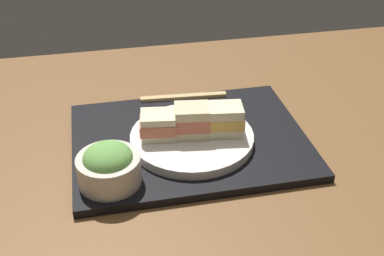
{
  "coord_description": "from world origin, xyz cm",
  "views": [
    {
      "loc": [
        20.86,
        72.39,
        53.5
      ],
      "look_at": [
        5.46,
        -0.85,
        5.0
      ],
      "focal_mm": 46.34,
      "sensor_mm": 36.0,
      "label": 1
    }
  ],
  "objects_px": {
    "sandwich_far": "(158,125)",
    "salad_bowl": "(109,166)",
    "sandwich_near": "(225,120)",
    "chopsticks_pair": "(183,97)",
    "sandwich_plate": "(192,138)",
    "sandwich_middle": "(192,121)"
  },
  "relations": [
    {
      "from": "sandwich_near",
      "to": "chopsticks_pair",
      "type": "height_order",
      "value": "sandwich_near"
    },
    {
      "from": "sandwich_middle",
      "to": "chopsticks_pair",
      "type": "distance_m",
      "value": 0.17
    },
    {
      "from": "sandwich_plate",
      "to": "sandwich_far",
      "type": "relative_size",
      "value": 3.15
    },
    {
      "from": "salad_bowl",
      "to": "chopsticks_pair",
      "type": "height_order",
      "value": "salad_bowl"
    },
    {
      "from": "sandwich_plate",
      "to": "sandwich_middle",
      "type": "relative_size",
      "value": 3.36
    },
    {
      "from": "sandwich_far",
      "to": "sandwich_middle",
      "type": "bearing_deg",
      "value": 174.22
    },
    {
      "from": "sandwich_far",
      "to": "chopsticks_pair",
      "type": "relative_size",
      "value": 0.39
    },
    {
      "from": "sandwich_plate",
      "to": "sandwich_middle",
      "type": "bearing_deg",
      "value": 36.87
    },
    {
      "from": "sandwich_far",
      "to": "salad_bowl",
      "type": "relative_size",
      "value": 0.69
    },
    {
      "from": "salad_bowl",
      "to": "chopsticks_pair",
      "type": "bearing_deg",
      "value": -124.55
    },
    {
      "from": "sandwich_plate",
      "to": "sandwich_middle",
      "type": "xyz_separation_m",
      "value": [
        0.0,
        0.0,
        0.04
      ]
    },
    {
      "from": "sandwich_near",
      "to": "chopsticks_pair",
      "type": "relative_size",
      "value": 0.39
    },
    {
      "from": "sandwich_far",
      "to": "chopsticks_pair",
      "type": "bearing_deg",
      "value": -115.89
    },
    {
      "from": "sandwich_middle",
      "to": "sandwich_far",
      "type": "bearing_deg",
      "value": -5.78
    },
    {
      "from": "sandwich_near",
      "to": "sandwich_far",
      "type": "height_order",
      "value": "sandwich_near"
    },
    {
      "from": "sandwich_far",
      "to": "chopsticks_pair",
      "type": "height_order",
      "value": "sandwich_far"
    },
    {
      "from": "sandwich_middle",
      "to": "salad_bowl",
      "type": "height_order",
      "value": "sandwich_middle"
    },
    {
      "from": "chopsticks_pair",
      "to": "sandwich_near",
      "type": "bearing_deg",
      "value": 104.53
    },
    {
      "from": "sandwich_far",
      "to": "sandwich_near",
      "type": "bearing_deg",
      "value": 174.22
    },
    {
      "from": "sandwich_middle",
      "to": "sandwich_far",
      "type": "xyz_separation_m",
      "value": [
        0.06,
        -0.01,
        -0.01
      ]
    },
    {
      "from": "sandwich_middle",
      "to": "sandwich_plate",
      "type": "bearing_deg",
      "value": -143.13
    },
    {
      "from": "sandwich_plate",
      "to": "salad_bowl",
      "type": "height_order",
      "value": "salad_bowl"
    }
  ]
}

